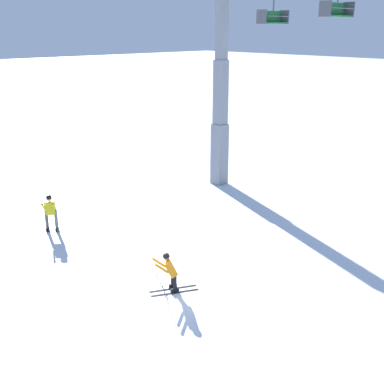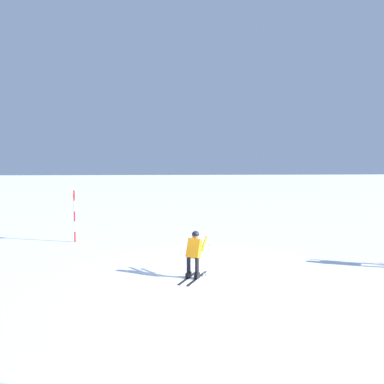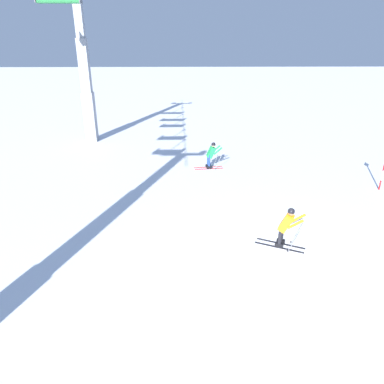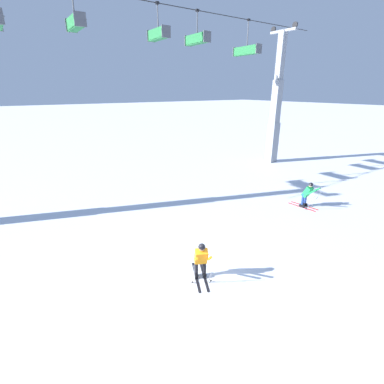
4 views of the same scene
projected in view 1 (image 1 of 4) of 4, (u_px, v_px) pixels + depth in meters
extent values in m
plane|color=white|center=(160.00, 283.00, 17.19)|extent=(260.00, 260.00, 0.00)
cube|color=black|center=(175.00, 293.00, 16.58)|extent=(0.84, 1.55, 0.01)
cube|color=black|center=(175.00, 291.00, 16.55)|extent=(0.22, 0.30, 0.16)
cylinder|color=black|center=(175.00, 280.00, 16.42)|extent=(0.13, 0.13, 0.66)
cube|color=black|center=(173.00, 289.00, 16.84)|extent=(0.84, 1.55, 0.01)
cube|color=black|center=(173.00, 286.00, 16.81)|extent=(0.22, 0.30, 0.16)
cylinder|color=black|center=(173.00, 276.00, 16.68)|extent=(0.13, 0.13, 0.66)
cube|color=orange|center=(170.00, 267.00, 16.37)|extent=(0.59, 0.62, 0.66)
sphere|color=#997051|center=(166.00, 257.00, 16.21)|extent=(0.22, 0.22, 0.22)
sphere|color=black|center=(166.00, 256.00, 16.20)|extent=(0.23, 0.23, 0.23)
cylinder|color=orange|center=(162.00, 269.00, 16.04)|extent=(0.29, 0.48, 0.43)
cylinder|color=gray|center=(161.00, 285.00, 16.18)|extent=(0.12, 0.47, 1.13)
cylinder|color=black|center=(167.00, 296.00, 16.31)|extent=(0.07, 0.07, 0.01)
cylinder|color=orange|center=(159.00, 262.00, 16.46)|extent=(0.29, 0.48, 0.43)
cylinder|color=gray|center=(158.00, 278.00, 16.68)|extent=(0.32, 0.37, 1.13)
cylinder|color=black|center=(163.00, 286.00, 16.90)|extent=(0.07, 0.07, 0.01)
cube|color=gray|center=(219.00, 154.00, 27.68)|extent=(0.74, 0.74, 3.50)
cube|color=gray|center=(221.00, 93.00, 26.55)|extent=(0.62, 0.62, 3.50)
cube|color=gray|center=(222.00, 26.00, 25.41)|extent=(0.50, 0.50, 3.50)
cube|color=#1E6633|center=(273.00, 23.00, 23.05)|extent=(0.45, 1.73, 0.06)
cube|color=#1E6633|center=(270.00, 17.00, 23.09)|extent=(0.06, 1.73, 0.55)
cylinder|color=#4C4F54|center=(278.00, 16.00, 22.74)|extent=(0.04, 1.64, 0.04)
cube|color=#4C4F54|center=(284.00, 17.00, 23.51)|extent=(0.57, 0.05, 0.63)
cube|color=#4C4F54|center=(261.00, 17.00, 22.40)|extent=(0.57, 0.05, 0.63)
cube|color=#1E6633|center=(336.00, 16.00, 20.59)|extent=(0.45, 1.85, 0.06)
cube|color=#1E6633|center=(333.00, 9.00, 20.64)|extent=(0.06, 1.85, 0.55)
cylinder|color=#4C4F54|center=(344.00, 8.00, 20.29)|extent=(0.04, 1.75, 0.04)
cube|color=#4C4F54|center=(348.00, 10.00, 21.10)|extent=(0.57, 0.05, 0.63)
cube|color=#4C4F54|center=(325.00, 9.00, 19.91)|extent=(0.57, 0.05, 0.63)
cube|color=white|center=(57.00, 231.00, 21.64)|extent=(1.43, 1.11, 0.01)
cube|color=black|center=(57.00, 229.00, 21.61)|extent=(0.29, 0.26, 0.16)
cylinder|color=#4C4C51|center=(56.00, 219.00, 21.45)|extent=(0.13, 0.13, 0.84)
cube|color=white|center=(48.00, 231.00, 21.60)|extent=(1.43, 1.11, 0.01)
cube|color=black|center=(48.00, 229.00, 21.57)|extent=(0.29, 0.26, 0.16)
cylinder|color=#4C4C51|center=(47.00, 219.00, 21.41)|extent=(0.13, 0.13, 0.84)
cube|color=gold|center=(50.00, 207.00, 21.21)|extent=(0.53, 0.54, 0.65)
sphere|color=#997051|center=(49.00, 198.00, 21.02)|extent=(0.23, 0.23, 0.23)
sphere|color=black|center=(49.00, 198.00, 21.01)|extent=(0.24, 0.24, 0.24)
cylinder|color=gold|center=(54.00, 206.00, 20.93)|extent=(0.45, 0.37, 0.44)
cylinder|color=gray|center=(57.00, 222.00, 21.13)|extent=(0.38, 0.17, 1.20)
cylinder|color=black|center=(59.00, 231.00, 21.47)|extent=(0.07, 0.07, 0.01)
cylinder|color=gold|center=(43.00, 207.00, 20.89)|extent=(0.45, 0.37, 0.44)
cylinder|color=gray|center=(44.00, 223.00, 21.08)|extent=(0.26, 0.32, 1.20)
cylinder|color=black|center=(44.00, 232.00, 21.41)|extent=(0.07, 0.07, 0.01)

